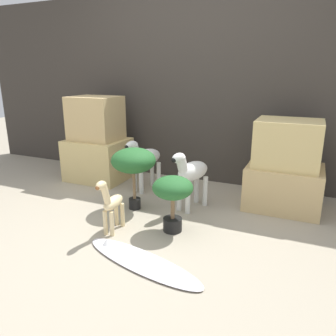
{
  "coord_description": "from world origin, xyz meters",
  "views": [
    {
      "loc": [
        1.29,
        -2.07,
        1.31
      ],
      "look_at": [
        -0.04,
        0.93,
        0.33
      ],
      "focal_mm": 35.0,
      "sensor_mm": 36.0,
      "label": 1
    }
  ],
  "objects_px": {
    "zebra_right": "(191,173)",
    "potted_palm_back": "(133,162)",
    "potted_palm_front": "(173,192)",
    "zebra_left": "(145,159)",
    "giraffe_figurine": "(111,203)",
    "surfboard": "(140,260)"
  },
  "relations": [
    {
      "from": "zebra_left",
      "to": "surfboard",
      "type": "xyz_separation_m",
      "value": [
        0.66,
        -1.33,
        -0.35
      ]
    },
    {
      "from": "potted_palm_back",
      "to": "surfboard",
      "type": "bearing_deg",
      "value": -58.38
    },
    {
      "from": "giraffe_figurine",
      "to": "surfboard",
      "type": "xyz_separation_m",
      "value": [
        0.43,
        -0.31,
        -0.25
      ]
    },
    {
      "from": "potted_palm_front",
      "to": "surfboard",
      "type": "distance_m",
      "value": 0.63
    },
    {
      "from": "zebra_right",
      "to": "potted_palm_back",
      "type": "xyz_separation_m",
      "value": [
        -0.5,
        -0.22,
        0.11
      ]
    },
    {
      "from": "zebra_right",
      "to": "surfboard",
      "type": "distance_m",
      "value": 1.1
    },
    {
      "from": "potted_palm_back",
      "to": "zebra_left",
      "type": "bearing_deg",
      "value": 106.5
    },
    {
      "from": "potted_palm_front",
      "to": "potted_palm_back",
      "type": "height_order",
      "value": "potted_palm_back"
    },
    {
      "from": "zebra_right",
      "to": "potted_palm_back",
      "type": "distance_m",
      "value": 0.56
    },
    {
      "from": "potted_palm_front",
      "to": "potted_palm_back",
      "type": "relative_size",
      "value": 0.79
    },
    {
      "from": "giraffe_figurine",
      "to": "potted_palm_back",
      "type": "xyz_separation_m",
      "value": [
        -0.07,
        0.51,
        0.22
      ]
    },
    {
      "from": "zebra_right",
      "to": "zebra_left",
      "type": "distance_m",
      "value": 0.72
    },
    {
      "from": "zebra_left",
      "to": "potted_palm_front",
      "type": "xyz_separation_m",
      "value": [
        0.68,
        -0.79,
        -0.02
      ]
    },
    {
      "from": "zebra_right",
      "to": "giraffe_figurine",
      "type": "xyz_separation_m",
      "value": [
        -0.43,
        -0.73,
        -0.11
      ]
    },
    {
      "from": "zebra_left",
      "to": "giraffe_figurine",
      "type": "distance_m",
      "value": 1.05
    },
    {
      "from": "giraffe_figurine",
      "to": "potted_palm_back",
      "type": "relative_size",
      "value": 0.82
    },
    {
      "from": "zebra_right",
      "to": "zebra_left",
      "type": "height_order",
      "value": "same"
    },
    {
      "from": "zebra_left",
      "to": "potted_palm_front",
      "type": "distance_m",
      "value": 1.04
    },
    {
      "from": "zebra_left",
      "to": "giraffe_figurine",
      "type": "relative_size",
      "value": 1.2
    },
    {
      "from": "potted_palm_front",
      "to": "giraffe_figurine",
      "type": "bearing_deg",
      "value": -153.81
    },
    {
      "from": "potted_palm_back",
      "to": "surfboard",
      "type": "height_order",
      "value": "potted_palm_back"
    },
    {
      "from": "potted_palm_back",
      "to": "surfboard",
      "type": "distance_m",
      "value": 1.07
    }
  ]
}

